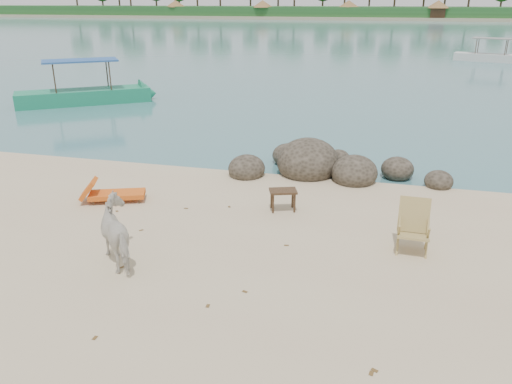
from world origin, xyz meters
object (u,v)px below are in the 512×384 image
boulders (320,166)px  cow (121,234)px  boat_near (81,67)px  lounge_chair (117,192)px  side_table (283,201)px  deck_chair (414,230)px

boulders → cow: size_ratio=4.24×
boulders → boat_near: size_ratio=0.88×
lounge_chair → side_table: bearing=-14.9°
boulders → side_table: bearing=-99.7°
side_table → boat_near: boat_near is taller
boulders → lounge_chair: (-4.74, -3.47, 0.00)m
boulders → lounge_chair: boulders is taller
side_table → deck_chair: size_ratio=0.61×
deck_chair → cow: bearing=-159.7°
side_table → deck_chair: (2.97, -1.48, 0.27)m
side_table → boulders: bearing=61.0°
cow → side_table: bearing=-174.7°
boulders → side_table: boulders is taller
lounge_chair → cow: bearing=-80.1°
deck_chair → lounge_chair: bearing=174.0°
side_table → lounge_chair: 4.25m
lounge_chair → boat_near: (-8.16, 11.59, 1.48)m
lounge_chair → boat_near: bearing=104.3°
side_table → deck_chair: 3.33m
deck_chair → boat_near: size_ratio=0.15×
side_table → boat_near: (-12.39, 11.15, 1.48)m
boulders → deck_chair: bearing=-61.4°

